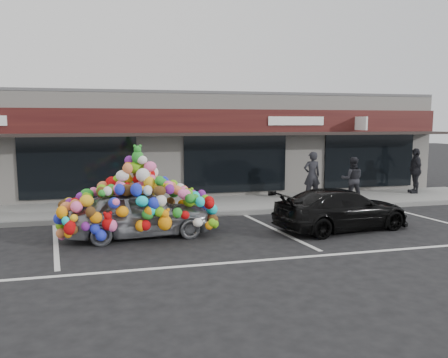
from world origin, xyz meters
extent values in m
plane|color=black|center=(0.00, 0.00, 0.00)|extent=(90.00, 90.00, 0.00)
cube|color=beige|center=(0.00, 8.50, 2.10)|extent=(24.00, 6.00, 4.20)
cube|color=#59595B|center=(0.00, 8.50, 4.25)|extent=(24.00, 6.00, 0.12)
cube|color=black|center=(0.00, 5.42, 3.15)|extent=(24.00, 0.18, 0.90)
cube|color=black|center=(0.00, 4.90, 2.65)|extent=(24.00, 1.20, 0.10)
cube|color=white|center=(8.20, 4.95, 3.05)|extent=(0.08, 0.95, 0.55)
cube|color=white|center=(5.50, 5.30, 3.15)|extent=(2.40, 0.04, 0.35)
cube|color=black|center=(-3.00, 5.47, 1.45)|extent=(4.20, 0.12, 2.30)
cube|color=black|center=(3.00, 5.47, 1.45)|extent=(4.20, 0.12, 2.30)
cube|color=black|center=(9.00, 5.47, 1.45)|extent=(4.20, 0.12, 2.30)
cube|color=gray|center=(0.00, 4.00, 0.07)|extent=(26.00, 3.00, 0.15)
cube|color=slate|center=(0.00, 2.50, 0.07)|extent=(26.00, 0.18, 0.16)
cube|color=silver|center=(-3.20, 0.20, 0.00)|extent=(0.73, 4.37, 0.01)
cube|color=silver|center=(2.80, 0.20, 0.00)|extent=(0.73, 4.37, 0.01)
cube|color=silver|center=(8.20, 0.20, 0.00)|extent=(0.73, 4.37, 0.01)
cube|color=silver|center=(2.00, -2.30, 0.00)|extent=(14.00, 0.12, 0.01)
imported|color=#92979C|center=(-1.06, 0.48, 0.65)|extent=(1.79, 3.93, 1.31)
ellipsoid|color=#D80008|center=(-1.06, 0.48, 1.80)|extent=(1.26, 1.69, 0.98)
sphere|color=gold|center=(0.28, 0.33, 0.96)|extent=(0.34, 0.34, 0.34)
sphere|color=#2A31E0|center=(-0.46, -0.37, 0.55)|extent=(0.36, 0.36, 0.36)
sphere|color=green|center=(-1.86, 1.33, 0.60)|extent=(0.30, 0.30, 0.30)
sphere|color=pink|center=(-1.06, 0.48, 2.24)|extent=(0.32, 0.32, 0.32)
sphere|color=#F69D00|center=(-2.22, 0.58, 0.97)|extent=(0.30, 0.30, 0.30)
imported|color=black|center=(4.67, -0.10, 0.60)|extent=(2.28, 4.32, 1.19)
imported|color=black|center=(5.65, 4.02, 1.07)|extent=(0.69, 0.47, 1.83)
imported|color=black|center=(6.90, 3.21, 0.98)|extent=(0.99, 0.89, 1.66)
imported|color=black|center=(10.47, 4.34, 1.09)|extent=(1.19, 0.77, 1.88)
camera|label=1|loc=(-1.59, -11.34, 3.09)|focal=35.00mm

